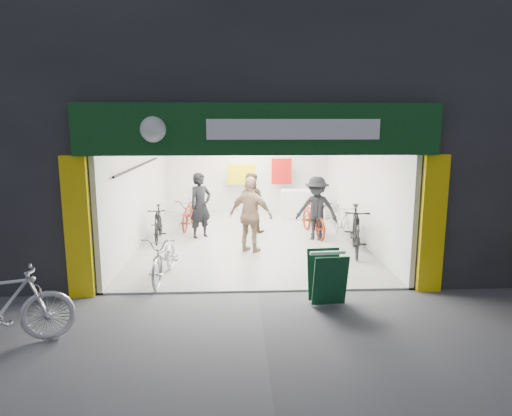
{
  "coord_description": "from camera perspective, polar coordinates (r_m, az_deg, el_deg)",
  "views": [
    {
      "loc": [
        -0.41,
        -8.17,
        3.16
      ],
      "look_at": [
        0.03,
        1.5,
        1.35
      ],
      "focal_mm": 32.0,
      "sensor_mm": 36.0,
      "label": 1
    }
  ],
  "objects": [
    {
      "name": "ground",
      "position": [
        8.77,
        0.25,
        -10.52
      ],
      "size": [
        60.0,
        60.0,
        0.0
      ],
      "primitive_type": "plane",
      "color": "#56565B",
      "rests_on": "ground"
    },
    {
      "name": "building",
      "position": [
        13.28,
        3.22,
        15.57
      ],
      "size": [
        17.0,
        10.27,
        8.0
      ],
      "color": "#232326",
      "rests_on": "ground"
    },
    {
      "name": "bike_left_front",
      "position": [
        9.48,
        -11.36,
        -5.97
      ],
      "size": [
        0.79,
        1.91,
        0.98
      ],
      "primitive_type": "imported",
      "rotation": [
        0.0,
        0.0,
        -0.07
      ],
      "color": "#AAA9AE",
      "rests_on": "ground"
    },
    {
      "name": "bike_left_midfront",
      "position": [
        12.56,
        -12.13,
        -1.92
      ],
      "size": [
        0.57,
        1.65,
        0.98
      ],
      "primitive_type": "imported",
      "rotation": [
        0.0,
        0.0,
        0.07
      ],
      "color": "black",
      "rests_on": "ground"
    },
    {
      "name": "bike_left_midback",
      "position": [
        13.89,
        -8.31,
        -0.71
      ],
      "size": [
        0.81,
        1.82,
        0.93
      ],
      "primitive_type": "imported",
      "rotation": [
        0.0,
        0.0,
        -0.11
      ],
      "color": "maroon",
      "rests_on": "ground"
    },
    {
      "name": "bike_left_back",
      "position": [
        14.92,
        -8.21,
        0.27
      ],
      "size": [
        0.63,
        1.75,
        1.03
      ],
      "primitive_type": "imported",
      "rotation": [
        0.0,
        0.0,
        0.09
      ],
      "color": "silver",
      "rests_on": "ground"
    },
    {
      "name": "bike_right_front",
      "position": [
        11.33,
        12.36,
        -2.75
      ],
      "size": [
        0.94,
        2.05,
        1.19
      ],
      "primitive_type": "imported",
      "rotation": [
        0.0,
        0.0,
        -0.2
      ],
      "color": "black",
      "rests_on": "ground"
    },
    {
      "name": "bike_right_mid",
      "position": [
        12.99,
        7.24,
        -1.24
      ],
      "size": [
        0.95,
        2.04,
        1.03
      ],
      "primitive_type": "imported",
      "rotation": [
        0.0,
        0.0,
        0.14
      ],
      "color": "maroon",
      "rests_on": "ground"
    },
    {
      "name": "bike_right_back",
      "position": [
        12.77,
        10.62,
        -1.63
      ],
      "size": [
        0.64,
        1.69,
        0.99
      ],
      "primitive_type": "imported",
      "rotation": [
        0.0,
        0.0,
        0.11
      ],
      "color": "silver",
      "rests_on": "ground"
    },
    {
      "name": "parked_bike",
      "position": [
        7.5,
        -29.36,
        -10.84
      ],
      "size": [
        2.05,
        1.18,
        1.19
      ],
      "primitive_type": "imported",
      "rotation": [
        0.0,
        0.0,
        1.91
      ],
      "color": "silver",
      "rests_on": "ground"
    },
    {
      "name": "customer_a",
      "position": [
        12.58,
        -6.95,
        0.24
      ],
      "size": [
        0.8,
        0.76,
        1.83
      ],
      "primitive_type": "imported",
      "rotation": [
        0.0,
        0.0,
        0.66
      ],
      "color": "black",
      "rests_on": "ground"
    },
    {
      "name": "customer_b",
      "position": [
        13.17,
        -0.77,
        0.6
      ],
      "size": [
        0.97,
        0.82,
        1.75
      ],
      "primitive_type": "imported",
      "rotation": [
        0.0,
        0.0,
        2.94
      ],
      "color": "#3B2D1A",
      "rests_on": "ground"
    },
    {
      "name": "customer_c",
      "position": [
        12.33,
        7.58,
        -0.15
      ],
      "size": [
        1.3,
        1.05,
        1.76
      ],
      "primitive_type": "imported",
      "rotation": [
        0.0,
        0.0,
        -0.41
      ],
      "color": "black",
      "rests_on": "ground"
    },
    {
      "name": "customer_d",
      "position": [
        11.04,
        -0.65,
        -0.96
      ],
      "size": [
        1.2,
        0.91,
        1.89
      ],
      "primitive_type": "imported",
      "rotation": [
        0.0,
        0.0,
        2.68
      ],
      "color": "#9B795A",
      "rests_on": "ground"
    },
    {
      "name": "sandwich_board",
      "position": [
        8.18,
        8.88,
        -8.42
      ],
      "size": [
        0.65,
        0.67,
        0.93
      ],
      "rotation": [
        0.0,
        0.0,
        0.09
      ],
      "color": "#0E3920",
      "rests_on": "ground"
    }
  ]
}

